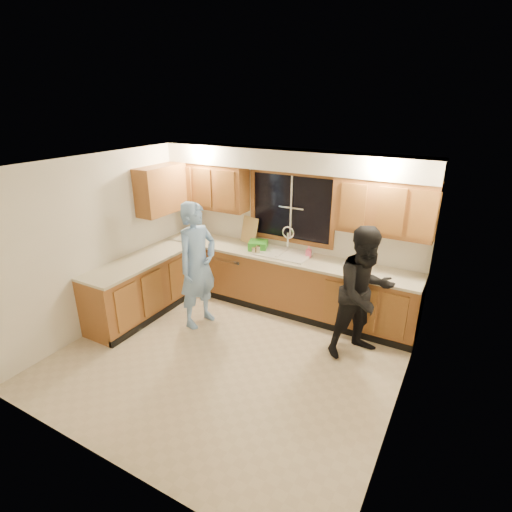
{
  "coord_description": "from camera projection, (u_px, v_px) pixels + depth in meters",
  "views": [
    {
      "loc": [
        2.46,
        -3.65,
        3.19
      ],
      "look_at": [
        0.06,
        0.65,
        1.23
      ],
      "focal_mm": 28.0,
      "sensor_mm": 36.0,
      "label": 1
    }
  ],
  "objects": [
    {
      "name": "floor",
      "position": [
        228.0,
        358.0,
        5.26
      ],
      "size": [
        4.2,
        4.2,
        0.0
      ],
      "primitive_type": "plane",
      "color": "beige",
      "rests_on": "ground"
    },
    {
      "name": "ceiling",
      "position": [
        222.0,
        166.0,
        4.33
      ],
      "size": [
        4.2,
        4.2,
        0.0
      ],
      "primitive_type": "plane",
      "rotation": [
        3.14,
        0.0,
        0.0
      ],
      "color": "silver"
    },
    {
      "name": "wall_back",
      "position": [
        291.0,
        229.0,
        6.34
      ],
      "size": [
        4.2,
        0.0,
        4.2
      ],
      "primitive_type": "plane",
      "rotation": [
        1.57,
        0.0,
        0.0
      ],
      "color": "white",
      "rests_on": "ground"
    },
    {
      "name": "wall_left",
      "position": [
        103.0,
        242.0,
        5.75
      ],
      "size": [
        0.0,
        3.8,
        3.8
      ],
      "primitive_type": "plane",
      "rotation": [
        1.57,
        0.0,
        1.57
      ],
      "color": "white",
      "rests_on": "ground"
    },
    {
      "name": "wall_right",
      "position": [
        407.0,
        314.0,
        3.84
      ],
      "size": [
        0.0,
        3.8,
        3.8
      ],
      "primitive_type": "plane",
      "rotation": [
        1.57,
        0.0,
        -1.57
      ],
      "color": "white",
      "rests_on": "ground"
    },
    {
      "name": "base_cabinets_back",
      "position": [
        281.0,
        282.0,
        6.39
      ],
      "size": [
        4.2,
        0.6,
        0.88
      ],
      "primitive_type": "cube",
      "color": "#945A2B",
      "rests_on": "ground"
    },
    {
      "name": "base_cabinets_left",
      "position": [
        142.0,
        288.0,
        6.19
      ],
      "size": [
        0.6,
        1.9,
        0.88
      ],
      "primitive_type": "cube",
      "color": "#945A2B",
      "rests_on": "ground"
    },
    {
      "name": "countertop_back",
      "position": [
        282.0,
        256.0,
        6.21
      ],
      "size": [
        4.2,
        0.63,
        0.04
      ],
      "primitive_type": "cube",
      "color": "beige",
      "rests_on": "base_cabinets_back"
    },
    {
      "name": "countertop_left",
      "position": [
        140.0,
        261.0,
        6.02
      ],
      "size": [
        0.63,
        1.9,
        0.04
      ],
      "primitive_type": "cube",
      "color": "beige",
      "rests_on": "base_cabinets_left"
    },
    {
      "name": "upper_cabinets_left",
      "position": [
        210.0,
        186.0,
        6.64
      ],
      "size": [
        1.35,
        0.33,
        0.75
      ],
      "primitive_type": "cube",
      "color": "#945A2B",
      "rests_on": "wall_back"
    },
    {
      "name": "upper_cabinets_right",
      "position": [
        384.0,
        207.0,
        5.35
      ],
      "size": [
        1.35,
        0.33,
        0.75
      ],
      "primitive_type": "cube",
      "color": "#945A2B",
      "rests_on": "wall_back"
    },
    {
      "name": "upper_cabinets_return",
      "position": [
        161.0,
        190.0,
        6.37
      ],
      "size": [
        0.33,
        0.9,
        0.75
      ],
      "primitive_type": "cube",
      "color": "#945A2B",
      "rests_on": "wall_left"
    },
    {
      "name": "soffit",
      "position": [
        288.0,
        160.0,
        5.79
      ],
      "size": [
        4.2,
        0.35,
        0.3
      ],
      "primitive_type": "cube",
      "color": "silver",
      "rests_on": "wall_back"
    },
    {
      "name": "window_frame",
      "position": [
        291.0,
        208.0,
        6.2
      ],
      "size": [
        1.44,
        0.03,
        1.14
      ],
      "color": "black",
      "rests_on": "wall_back"
    },
    {
      "name": "sink",
      "position": [
        282.0,
        257.0,
        6.24
      ],
      "size": [
        0.86,
        0.52,
        0.57
      ],
      "color": "silver",
      "rests_on": "countertop_back"
    },
    {
      "name": "dishwasher",
      "position": [
        236.0,
        273.0,
        6.78
      ],
      "size": [
        0.6,
        0.56,
        0.82
      ],
      "primitive_type": "cube",
      "color": "white",
      "rests_on": "floor"
    },
    {
      "name": "stove",
      "position": [
        113.0,
        303.0,
        5.73
      ],
      "size": [
        0.58,
        0.75,
        0.9
      ],
      "primitive_type": "cube",
      "color": "white",
      "rests_on": "floor"
    },
    {
      "name": "man",
      "position": [
        198.0,
        265.0,
        5.76
      ],
      "size": [
        0.55,
        0.75,
        1.87
      ],
      "primitive_type": "imported",
      "rotation": [
        0.0,
        0.0,
        1.41
      ],
      "color": "#7CABEA",
      "rests_on": "floor"
    },
    {
      "name": "woman",
      "position": [
        364.0,
        293.0,
        5.06
      ],
      "size": [
        1.06,
        1.09,
        1.77
      ],
      "primitive_type": "imported",
      "rotation": [
        0.0,
        0.0,
        0.88
      ],
      "color": "black",
      "rests_on": "floor"
    },
    {
      "name": "knife_block",
      "position": [
        196.0,
        230.0,
        7.0
      ],
      "size": [
        0.12,
        0.11,
        0.21
      ],
      "primitive_type": "cube",
      "rotation": [
        0.0,
        0.0,
        0.12
      ],
      "color": "#955C29",
      "rests_on": "countertop_back"
    },
    {
      "name": "cutting_board",
      "position": [
        249.0,
        230.0,
        6.64
      ],
      "size": [
        0.35,
        0.2,
        0.43
      ],
      "primitive_type": "cube",
      "rotation": [
        -0.21,
        0.0,
        -0.27
      ],
      "color": "tan",
      "rests_on": "countertop_back"
    },
    {
      "name": "dish_crate",
      "position": [
        258.0,
        245.0,
        6.4
      ],
      "size": [
        0.36,
        0.35,
        0.13
      ],
      "primitive_type": "cube",
      "rotation": [
        0.0,
        0.0,
        0.34
      ],
      "color": "green",
      "rests_on": "countertop_back"
    },
    {
      "name": "soap_bottle",
      "position": [
        309.0,
        252.0,
        6.08
      ],
      "size": [
        0.09,
        0.09,
        0.18
      ],
      "primitive_type": "imported",
      "rotation": [
        0.0,
        0.0,
        0.18
      ],
      "color": "#FF6188",
      "rests_on": "countertop_back"
    },
    {
      "name": "bowl",
      "position": [
        350.0,
        264.0,
        5.77
      ],
      "size": [
        0.2,
        0.2,
        0.05
      ],
      "primitive_type": "imported",
      "rotation": [
        0.0,
        0.0,
        0.02
      ],
      "color": "silver",
      "rests_on": "countertop_back"
    },
    {
      "name": "can_left",
      "position": [
        254.0,
        251.0,
        6.2
      ],
      "size": [
        0.07,
        0.07,
        0.11
      ],
      "primitive_type": "cylinder",
      "rotation": [
        0.0,
        0.0,
        0.15
      ],
      "color": "#C2B895",
      "rests_on": "countertop_back"
    },
    {
      "name": "can_right",
      "position": [
        258.0,
        250.0,
        6.21
      ],
      "size": [
        0.08,
        0.08,
        0.13
      ],
      "primitive_type": "cylinder",
      "rotation": [
        0.0,
        0.0,
        0.17
      ],
      "color": "#C2B895",
      "rests_on": "countertop_back"
    }
  ]
}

